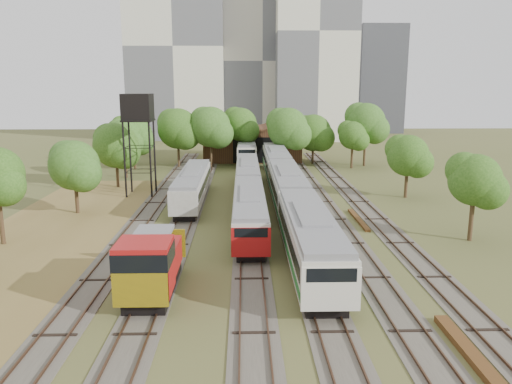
{
  "coord_description": "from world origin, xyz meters",
  "views": [
    {
      "loc": [
        -2.48,
        -27.31,
        12.32
      ],
      "look_at": [
        -1.32,
        18.81,
        2.5
      ],
      "focal_mm": 35.0,
      "sensor_mm": 36.0,
      "label": 1
    }
  ],
  "objects_px": {
    "railcar_red_set": "(248,191)",
    "water_tower": "(138,110)",
    "shunter_locomotive": "(150,266)",
    "railcar_green_set": "(287,188)"
  },
  "relations": [
    {
      "from": "railcar_red_set",
      "to": "water_tower",
      "type": "height_order",
      "value": "water_tower"
    },
    {
      "from": "railcar_green_set",
      "to": "shunter_locomotive",
      "type": "distance_m",
      "value": 24.19
    },
    {
      "from": "railcar_red_set",
      "to": "shunter_locomotive",
      "type": "distance_m",
      "value": 22.88
    },
    {
      "from": "railcar_red_set",
      "to": "railcar_green_set",
      "type": "distance_m",
      "value": 4.01
    },
    {
      "from": "railcar_green_set",
      "to": "shunter_locomotive",
      "type": "xyz_separation_m",
      "value": [
        -10.0,
        -22.03,
        -0.12
      ]
    },
    {
      "from": "railcar_red_set",
      "to": "railcar_green_set",
      "type": "relative_size",
      "value": 0.66
    },
    {
      "from": "shunter_locomotive",
      "to": "water_tower",
      "type": "height_order",
      "value": "water_tower"
    },
    {
      "from": "shunter_locomotive",
      "to": "railcar_green_set",
      "type": "bearing_deg",
      "value": 65.58
    },
    {
      "from": "railcar_red_set",
      "to": "shunter_locomotive",
      "type": "relative_size",
      "value": 4.26
    },
    {
      "from": "railcar_green_set",
      "to": "water_tower",
      "type": "relative_size",
      "value": 4.53
    }
  ]
}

